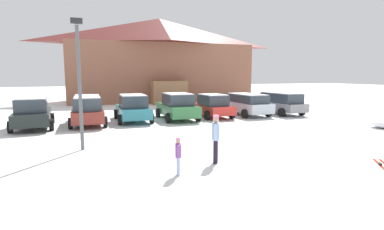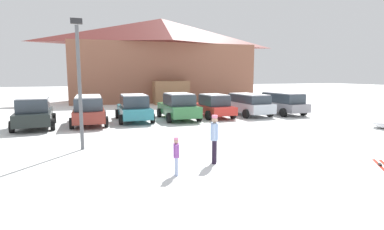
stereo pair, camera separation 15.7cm
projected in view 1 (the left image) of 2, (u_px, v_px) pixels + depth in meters
The scene contains 13 objects.
ground at pixel (334, 202), 7.16m from camera, with size 160.00×160.00×0.00m, color white.
ski_lodge at pixel (160, 59), 35.00m from camera, with size 21.09×10.18×9.46m.
parked_black_sedan at pixel (33, 113), 17.04m from camera, with size 2.36×4.58×1.76m.
parked_maroon_van at pixel (88, 109), 18.27m from camera, with size 2.18×4.79×1.75m.
parked_teal_hatchback at pixel (133, 108), 19.60m from camera, with size 2.28×4.62×1.75m.
parked_green_coupe at pixel (177, 106), 20.29m from camera, with size 2.31×4.51×1.79m.
parked_red_sedan at pixel (212, 106), 21.48m from camera, with size 2.14×4.25×1.65m.
parked_silver_wagon at pixel (247, 104), 22.38m from camera, with size 2.30×4.49×1.62m.
parked_grey_wagon at pixel (280, 102), 23.11m from camera, with size 2.16×4.46×1.67m.
skier_child_in_purple_jacket at pixel (178, 154), 8.97m from camera, with size 0.24×0.42×1.16m.
skier_adult_in_blue_parka at pixel (216, 136), 10.20m from camera, with size 0.40×0.56×1.67m.
pair_of_skis at pixel (384, 165), 9.98m from camera, with size 1.24×1.48×0.08m.
lamp_post at pixel (79, 77), 11.77m from camera, with size 0.44×0.24×5.17m.
Camera 1 is at (-5.58, -5.18, 3.02)m, focal length 28.00 mm.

